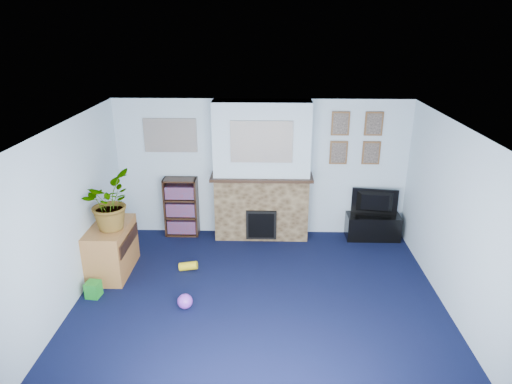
{
  "coord_description": "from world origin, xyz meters",
  "views": [
    {
      "loc": [
        0.1,
        -5.26,
        3.61
      ],
      "look_at": [
        -0.07,
        1.04,
        1.22
      ],
      "focal_mm": 32.0,
      "sensor_mm": 36.0,
      "label": 1
    }
  ],
  "objects_px": {
    "tv_stand": "(373,226)",
    "bookshelf": "(182,208)",
    "television": "(375,203)",
    "sideboard": "(112,251)"
  },
  "relations": [
    {
      "from": "television",
      "to": "sideboard",
      "type": "xyz_separation_m",
      "value": [
        -4.19,
        -1.27,
        -0.31
      ]
    },
    {
      "from": "bookshelf",
      "to": "sideboard",
      "type": "distance_m",
      "value": 1.57
    },
    {
      "from": "tv_stand",
      "to": "television",
      "type": "height_order",
      "value": "television"
    },
    {
      "from": "sideboard",
      "to": "television",
      "type": "bearing_deg",
      "value": 16.85
    },
    {
      "from": "television",
      "to": "sideboard",
      "type": "bearing_deg",
      "value": 25.95
    },
    {
      "from": "television",
      "to": "tv_stand",
      "type": "bearing_deg",
      "value": 99.1
    },
    {
      "from": "tv_stand",
      "to": "sideboard",
      "type": "distance_m",
      "value": 4.37
    },
    {
      "from": "tv_stand",
      "to": "television",
      "type": "distance_m",
      "value": 0.44
    },
    {
      "from": "sideboard",
      "to": "tv_stand",
      "type": "bearing_deg",
      "value": 16.6
    },
    {
      "from": "tv_stand",
      "to": "bookshelf",
      "type": "height_order",
      "value": "bookshelf"
    }
  ]
}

